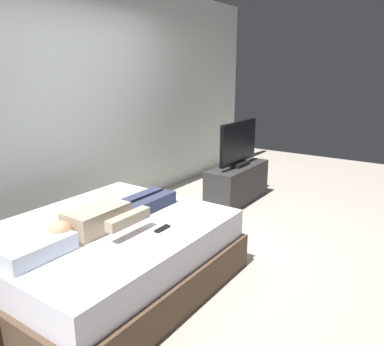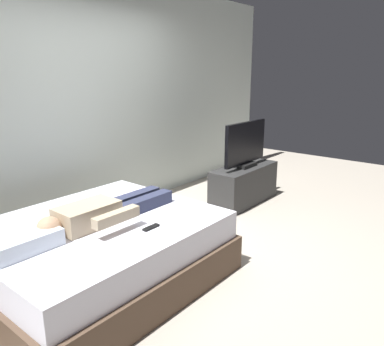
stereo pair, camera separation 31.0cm
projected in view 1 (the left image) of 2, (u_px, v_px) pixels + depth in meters
name	position (u px, v px, depth m)	size (l,w,h in m)	color
ground_plane	(201.00, 254.00, 3.68)	(10.00, 10.00, 0.00)	#ADA393
back_wall	(104.00, 99.00, 4.54)	(6.40, 0.10, 2.80)	silver
bed	(107.00, 256.00, 3.10)	(1.91, 1.60, 0.54)	brown
pillow	(33.00, 247.00, 2.51)	(0.48, 0.34, 0.12)	white
person	(110.00, 215.00, 3.01)	(1.26, 0.46, 0.18)	tan
remote	(162.00, 229.00, 2.93)	(0.15, 0.04, 0.02)	black
tv_stand	(237.00, 184.00, 5.11)	(1.10, 0.40, 0.50)	#2D2D2D
tv	(238.00, 145.00, 4.97)	(0.88, 0.20, 0.59)	black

